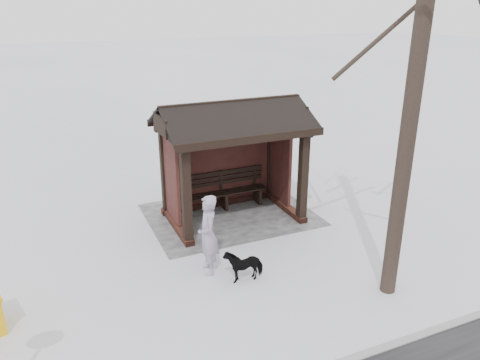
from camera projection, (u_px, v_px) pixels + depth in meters
The scene contains 6 objects.
ground at pixel (233, 218), 12.16m from camera, with size 120.00×120.00×0.00m, color silver.
kerb at pixel (367, 354), 7.45m from camera, with size 120.00×0.15×0.06m, color gray.
trampled_patch at pixel (230, 215), 12.32m from camera, with size 4.20×3.20×0.02m, color #94959A.
bus_shelter at pixel (230, 136), 11.52m from camera, with size 3.60×2.40×3.09m.
pedestrian at pixel (208, 235), 9.45m from camera, with size 0.62×0.41×1.70m, color #9A90A9.
dog at pixel (244, 264), 9.40m from camera, with size 0.35×0.77×0.65m, color black.
Camera 1 is at (4.24, 10.14, 5.28)m, focal length 35.00 mm.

